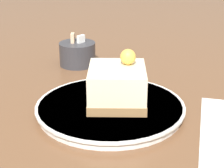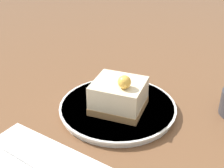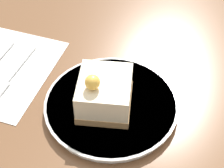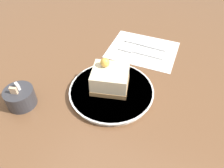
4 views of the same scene
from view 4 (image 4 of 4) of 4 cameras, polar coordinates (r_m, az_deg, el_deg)
ground_plane at (r=0.70m, az=-0.25°, el=-1.31°), size 4.00×4.00×0.00m
plate at (r=0.68m, az=-0.14°, el=-1.84°), size 0.26×0.26×0.02m
cake_slice at (r=0.66m, az=-0.90°, el=1.57°), size 0.13×0.13×0.09m
napkin at (r=0.87m, az=7.99°, el=8.86°), size 0.22×0.27×0.00m
fork at (r=0.85m, az=6.45°, el=8.30°), size 0.02×0.17×0.00m
knife at (r=0.89m, az=9.53°, el=9.76°), size 0.02×0.17×0.00m
sugar_bowl at (r=0.69m, az=-22.85°, el=-3.19°), size 0.09×0.09×0.08m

